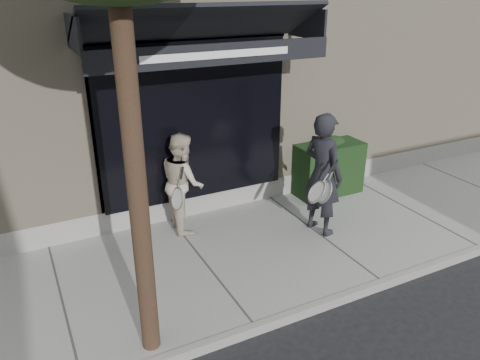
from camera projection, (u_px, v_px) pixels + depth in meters
ground at (316, 238)px, 7.76m from camera, size 80.00×80.00×0.00m
sidewalk at (316, 235)px, 7.74m from camera, size 20.00×3.00×0.12m
curb at (382, 284)px, 6.46m from camera, size 20.00×0.10×0.14m
building_facade at (197, 38)px, 10.76m from camera, size 14.30×8.04×5.64m
hedge at (327, 166)px, 8.99m from camera, size 1.30×0.70×1.14m
pedestrian_front at (323, 174)px, 7.39m from camera, size 0.81×0.96×1.99m
pedestrian_back at (183, 182)px, 7.56m from camera, size 0.67×0.92×1.64m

